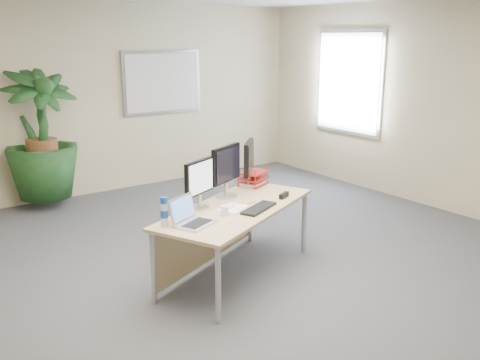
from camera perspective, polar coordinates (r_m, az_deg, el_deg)
floor at (r=4.80m, az=1.95°, el=-12.44°), size 8.00×8.00×0.00m
back_wall at (r=7.86m, az=-16.18°, el=8.12°), size 7.00×0.04×2.70m
whiteboard at (r=8.29m, az=-8.28°, el=10.27°), size 1.30×0.04×0.95m
window at (r=8.34m, az=11.51°, el=10.15°), size 0.04×1.30×1.55m
desk at (r=5.06m, az=-1.32°, el=-4.27°), size 1.93×1.42×0.68m
floor_plant at (r=7.46m, az=-20.31°, el=2.76°), size 0.99×0.99×1.50m
monitor_left at (r=4.88m, az=-4.36°, el=-0.10°), size 0.39×0.20×0.45m
monitor_right at (r=5.21m, az=-1.47°, el=1.29°), size 0.44×0.23×0.51m
monitor_dark at (r=5.56m, az=0.96°, el=2.05°), size 0.34×0.34×0.49m
laptop at (r=4.53m, az=-5.32°, el=-3.98°), size 0.41×0.39×0.23m
keyboard at (r=4.90m, az=2.02°, el=-3.03°), size 0.46×0.31×0.02m
coffee_mug at (r=4.73m, az=-1.70°, el=-3.29°), size 0.11×0.08×0.09m
spiral_notebook at (r=4.91m, az=-0.76°, el=-3.04°), size 0.34×0.31×0.01m
orange_pen at (r=4.94m, az=-0.76°, el=-2.81°), size 0.11×0.10×0.01m
yellow_highlighter at (r=5.09m, az=1.21°, el=-2.39°), size 0.11×0.03×0.01m
water_bottle at (r=4.48m, az=-8.09°, el=-3.44°), size 0.07×0.07×0.25m
letter_tray at (r=5.69m, az=1.41°, el=0.09°), size 0.37×0.33×0.14m
stapler at (r=5.26m, az=4.71°, el=-1.64°), size 0.15×0.10×0.05m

